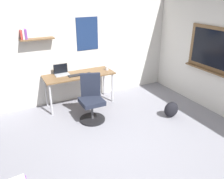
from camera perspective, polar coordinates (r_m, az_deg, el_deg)
name	(u,v)px	position (r m, az deg, el deg)	size (l,w,h in m)	color
ground_plane	(128,153)	(3.99, 3.96, -15.25)	(5.20, 5.20, 0.00)	gray
wall_back	(75,46)	(5.49, -9.03, 10.54)	(5.00, 0.30, 2.60)	silver
desk	(79,77)	(5.31, -8.01, 2.98)	(1.57, 0.58, 0.74)	brown
office_chair	(91,101)	(4.74, -5.02, -2.78)	(0.52, 0.55, 0.95)	black
laptop	(62,72)	(5.31, -12.19, 4.13)	(0.31, 0.21, 0.23)	#ADAFB5
keyboard	(77,75)	(5.20, -8.60, 3.47)	(0.37, 0.13, 0.02)	black
computer_mouse	(89,73)	(5.28, -5.73, 4.03)	(0.10, 0.06, 0.03)	#262628
coffee_mug	(107,68)	(5.50, -1.26, 5.23)	(0.08, 0.08, 0.09)	silver
backpack	(171,109)	(5.06, 14.22, -4.73)	(0.32, 0.22, 0.34)	black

